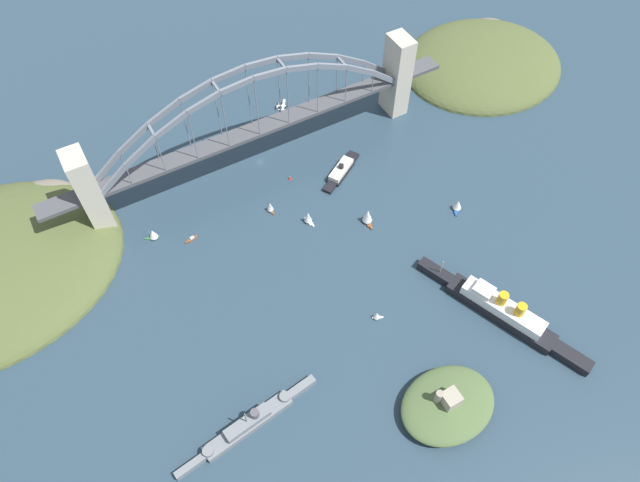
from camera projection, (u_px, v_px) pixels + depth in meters
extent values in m
plane|color=#283D4C|center=(260.00, 161.00, 373.48)|extent=(1400.00, 1400.00, 0.00)
cube|color=#BCB29E|center=(397.00, 75.00, 379.62)|extent=(12.08, 17.84, 56.62)
cube|color=#BCB29E|center=(89.00, 193.00, 321.23)|extent=(12.08, 17.84, 56.62)
cube|color=#47474C|center=(256.00, 130.00, 351.06)|extent=(192.90, 12.22, 2.40)
cube|color=#47474C|center=(419.00, 68.00, 385.39)|extent=(24.00, 12.22, 2.40)
cube|color=#47474C|center=(58.00, 206.00, 316.73)|extent=(24.00, 12.22, 2.40)
cube|color=slate|center=(376.00, 68.00, 373.10)|extent=(21.85, 1.80, 17.85)
cube|color=slate|center=(351.00, 60.00, 356.35)|extent=(21.54, 1.80, 14.66)
cube|color=slate|center=(323.00, 56.00, 342.37)|extent=(21.15, 1.80, 11.45)
cube|color=slate|center=(293.00, 57.00, 331.16)|extent=(20.69, 1.80, 8.20)
cube|color=slate|center=(261.00, 63.00, 322.72)|extent=(20.17, 1.80, 4.89)
cube|color=slate|center=(229.00, 74.00, 317.05)|extent=(20.17, 1.80, 4.89)
cube|color=slate|center=(196.00, 91.00, 314.16)|extent=(20.69, 1.80, 8.20)
cube|color=slate|center=(164.00, 113.00, 314.04)|extent=(21.15, 1.80, 11.45)
cube|color=slate|center=(134.00, 139.00, 316.68)|extent=(21.54, 1.80, 14.66)
cube|color=slate|center=(106.00, 169.00, 322.10)|extent=(21.85, 1.80, 17.85)
cube|color=slate|center=(386.00, 78.00, 367.54)|extent=(21.85, 1.80, 17.85)
cube|color=slate|center=(360.00, 70.00, 350.79)|extent=(21.54, 1.80, 14.66)
cube|color=slate|center=(332.00, 66.00, 336.81)|extent=(21.15, 1.80, 11.45)
cube|color=slate|center=(302.00, 68.00, 325.60)|extent=(20.69, 1.80, 8.20)
cube|color=slate|center=(270.00, 74.00, 317.16)|extent=(20.17, 1.80, 4.89)
cube|color=slate|center=(237.00, 86.00, 311.50)|extent=(20.17, 1.80, 4.89)
cube|color=slate|center=(204.00, 103.00, 308.60)|extent=(20.69, 1.80, 8.20)
cube|color=slate|center=(171.00, 125.00, 308.48)|extent=(21.15, 1.80, 11.45)
cube|color=slate|center=(140.00, 152.00, 311.13)|extent=(21.54, 1.80, 14.66)
cube|color=slate|center=(112.00, 182.00, 316.55)|extent=(21.85, 1.80, 17.85)
cube|color=slate|center=(393.00, 78.00, 379.39)|extent=(1.40, 10.99, 1.40)
cube|color=slate|center=(342.00, 62.00, 345.89)|extent=(1.40, 10.99, 1.40)
cube|color=slate|center=(282.00, 64.00, 323.47)|extent=(1.40, 10.99, 1.40)
cube|color=slate|center=(216.00, 87.00, 312.13)|extent=(1.40, 10.99, 1.40)
cube|color=slate|center=(152.00, 131.00, 311.89)|extent=(1.40, 10.99, 1.40)
cube|color=slate|center=(95.00, 191.00, 322.73)|extent=(1.40, 10.99, 1.40)
cylinder|color=slate|center=(363.00, 72.00, 369.78)|extent=(0.56, 0.56, 14.11)
cylinder|color=slate|center=(373.00, 82.00, 364.22)|extent=(0.56, 0.56, 14.11)
cylinder|color=slate|center=(337.00, 75.00, 359.26)|extent=(0.56, 0.56, 26.03)
cylinder|color=slate|center=(346.00, 85.00, 353.71)|extent=(0.56, 0.56, 26.03)
cylinder|color=slate|center=(309.00, 79.00, 350.13)|extent=(0.56, 0.56, 34.53)
cylinder|color=slate|center=(318.00, 90.00, 344.57)|extent=(0.56, 0.56, 34.53)
cylinder|color=slate|center=(279.00, 87.00, 342.39)|extent=(0.56, 0.56, 39.64)
cylinder|color=slate|center=(288.00, 97.00, 336.83)|extent=(0.56, 0.56, 39.64)
cylinder|color=slate|center=(249.00, 96.00, 336.03)|extent=(0.56, 0.56, 41.34)
cylinder|color=slate|center=(257.00, 108.00, 330.47)|extent=(0.56, 0.56, 41.34)
cylinder|color=slate|center=(217.00, 109.00, 331.05)|extent=(0.56, 0.56, 39.64)
cylinder|color=slate|center=(225.00, 121.00, 325.50)|extent=(0.56, 0.56, 39.64)
cylinder|color=slate|center=(186.00, 124.00, 327.47)|extent=(0.56, 0.56, 34.53)
cylinder|color=slate|center=(193.00, 136.00, 321.91)|extent=(0.56, 0.56, 34.53)
cylinder|color=slate|center=(154.00, 142.00, 325.26)|extent=(0.56, 0.56, 26.03)
cylinder|color=slate|center=(161.00, 154.00, 319.71)|extent=(0.56, 0.56, 26.03)
cylinder|color=slate|center=(123.00, 162.00, 324.45)|extent=(0.56, 0.56, 14.11)
cylinder|color=slate|center=(129.00, 175.00, 318.89)|extent=(0.56, 0.56, 14.11)
ellipsoid|color=#4C562D|center=(481.00, 66.00, 429.69)|extent=(121.65, 107.58, 28.14)
ellipsoid|color=#756B5B|center=(485.00, 34.00, 452.44)|extent=(42.58, 32.27, 15.47)
ellipsoid|color=#756B5B|center=(33.00, 207.00, 351.54)|extent=(54.89, 38.41, 15.98)
cube|color=black|center=(500.00, 313.00, 306.45)|extent=(32.74, 60.81, 5.27)
cube|color=black|center=(435.00, 272.00, 321.34)|extent=(13.20, 21.17, 5.27)
cube|color=black|center=(572.00, 358.00, 291.55)|extent=(14.36, 21.62, 5.27)
cube|color=white|center=(503.00, 308.00, 301.82)|extent=(25.61, 46.02, 6.10)
cube|color=white|center=(484.00, 290.00, 302.64)|extent=(11.59, 12.45, 3.20)
cylinder|color=gold|center=(503.00, 299.00, 297.06)|extent=(5.11, 5.11, 7.64)
cylinder|color=gold|center=(521.00, 310.00, 293.29)|extent=(5.11, 5.11, 7.64)
cylinder|color=tan|center=(442.00, 267.00, 314.20)|extent=(0.50, 0.50, 10.00)
cube|color=slate|center=(248.00, 425.00, 272.39)|extent=(46.86, 13.39, 4.03)
cube|color=slate|center=(191.00, 466.00, 261.63)|extent=(15.73, 5.32, 4.03)
cube|color=slate|center=(301.00, 388.00, 283.15)|extent=(15.82, 5.97, 4.03)
cube|color=slate|center=(247.00, 423.00, 269.18)|extent=(23.72, 8.89, 3.87)
cylinder|color=slate|center=(208.00, 451.00, 262.46)|extent=(5.17, 5.17, 2.20)
cylinder|color=slate|center=(285.00, 397.00, 277.25)|extent=(5.17, 5.17, 2.20)
cylinder|color=slate|center=(246.00, 418.00, 263.53)|extent=(0.60, 0.60, 10.00)
cylinder|color=#4C4C51|center=(255.00, 414.00, 267.43)|extent=(4.06, 4.06, 4.40)
cube|color=black|center=(341.00, 172.00, 366.59)|extent=(23.70, 18.90, 2.26)
cube|color=black|center=(329.00, 188.00, 358.93)|extent=(9.48, 8.89, 2.26)
cube|color=black|center=(352.00, 157.00, 374.26)|extent=(10.09, 9.88, 2.26)
cube|color=beige|center=(341.00, 169.00, 364.47)|extent=(21.43, 16.85, 2.95)
cylinder|color=black|center=(341.00, 166.00, 362.29)|extent=(3.31, 3.31, 2.40)
ellipsoid|color=#4C6038|center=(448.00, 405.00, 275.47)|extent=(47.86, 37.22, 9.29)
cube|color=#9E937F|center=(450.00, 399.00, 269.54)|extent=(8.00, 8.00, 8.98)
cylinder|color=gray|center=(438.00, 397.00, 269.66)|extent=(3.60, 3.60, 9.88)
cylinder|color=#B7B7B2|center=(283.00, 107.00, 403.07)|extent=(5.51, 4.09, 0.90)
cylinder|color=#B7B7B2|center=(282.00, 110.00, 401.12)|extent=(5.51, 4.09, 0.90)
cylinder|color=black|center=(283.00, 105.00, 402.28)|extent=(0.14, 0.14, 1.03)
cylinder|color=black|center=(282.00, 109.00, 400.33)|extent=(0.14, 0.14, 1.03)
ellipsoid|color=silver|center=(282.00, 106.00, 400.34)|extent=(6.78, 5.15, 1.36)
cylinder|color=black|center=(287.00, 106.00, 400.19)|extent=(1.38, 1.52, 1.30)
cube|color=silver|center=(283.00, 105.00, 399.82)|extent=(8.05, 10.89, 0.20)
cube|color=silver|center=(278.00, 105.00, 400.36)|extent=(3.44, 4.39, 0.12)
cube|color=black|center=(277.00, 104.00, 399.31)|extent=(0.98, 0.71, 1.50)
cube|color=brown|center=(191.00, 239.00, 336.91)|extent=(5.12, 2.75, 0.96)
cube|color=brown|center=(187.00, 242.00, 335.70)|extent=(1.78, 1.32, 0.96)
cube|color=brown|center=(196.00, 236.00, 338.12)|extent=(1.82, 1.52, 0.96)
cube|color=beige|center=(192.00, 238.00, 336.37)|extent=(2.66, 1.93, 0.92)
cube|color=brown|center=(368.00, 223.00, 343.93)|extent=(3.46, 6.52, 1.06)
cube|color=brown|center=(371.00, 228.00, 341.71)|extent=(1.49, 2.20, 1.06)
cube|color=brown|center=(365.00, 218.00, 346.14)|extent=(1.75, 2.23, 1.06)
cylinder|color=tan|center=(369.00, 217.00, 338.64)|extent=(0.16, 0.16, 11.23)
cone|color=white|center=(368.00, 215.00, 340.07)|extent=(6.26, 6.26, 8.99)
cube|color=#2D6B3D|center=(152.00, 238.00, 337.73)|extent=(5.85, 3.90, 0.72)
cube|color=#2D6B3D|center=(146.00, 239.00, 337.34)|extent=(2.04, 1.55, 0.72)
cube|color=#2D6B3D|center=(159.00, 237.00, 338.12)|extent=(2.10, 1.75, 0.72)
cylinder|color=tan|center=(150.00, 234.00, 334.35)|extent=(0.16, 0.16, 7.46)
cone|color=white|center=(153.00, 234.00, 334.83)|extent=(6.27, 6.27, 5.97)
cube|color=brown|center=(271.00, 211.00, 349.16)|extent=(1.99, 4.33, 0.86)
cube|color=brown|center=(274.00, 214.00, 347.81)|extent=(0.86, 1.46, 0.86)
cube|color=brown|center=(269.00, 208.00, 350.51)|extent=(1.01, 1.47, 0.86)
cylinder|color=tan|center=(271.00, 207.00, 345.73)|extent=(0.16, 0.16, 7.15)
cone|color=white|center=(270.00, 206.00, 346.61)|extent=(4.15, 4.15, 5.72)
cube|color=#234C8C|center=(456.00, 210.00, 349.59)|extent=(5.80, 6.15, 1.00)
cube|color=#234C8C|center=(456.00, 215.00, 347.43)|extent=(2.18, 2.26, 1.00)
cube|color=#234C8C|center=(457.00, 205.00, 351.76)|extent=(2.38, 2.42, 1.00)
cylinder|color=tan|center=(458.00, 206.00, 345.80)|extent=(0.16, 0.16, 7.65)
cone|color=white|center=(458.00, 204.00, 347.06)|extent=(7.35, 7.35, 6.12)
cube|color=silver|center=(378.00, 318.00, 307.16)|extent=(3.95, 2.91, 1.04)
cube|color=silver|center=(382.00, 317.00, 307.24)|extent=(1.39, 1.12, 1.04)
cube|color=silver|center=(373.00, 318.00, 307.08)|extent=(1.45, 1.24, 1.04)
cylinder|color=tan|center=(379.00, 315.00, 304.58)|extent=(0.16, 0.16, 5.32)
cone|color=white|center=(377.00, 315.00, 304.76)|extent=(4.54, 4.54, 4.26)
cube|color=silver|center=(309.00, 222.00, 344.09)|extent=(3.42, 5.36, 1.09)
cube|color=silver|center=(313.00, 226.00, 342.67)|extent=(1.41, 1.85, 1.09)
cube|color=silver|center=(306.00, 219.00, 345.51)|extent=(1.62, 1.90, 1.09)
cylinder|color=tan|center=(310.00, 218.00, 339.91)|extent=(0.16, 0.16, 8.75)
cone|color=white|center=(308.00, 217.00, 340.88)|extent=(5.44, 5.44, 7.00)
cone|color=red|center=(290.00, 178.00, 363.71)|extent=(2.20, 2.20, 2.20)
sphere|color=#F2E566|center=(290.00, 176.00, 362.57)|extent=(0.50, 0.50, 0.50)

